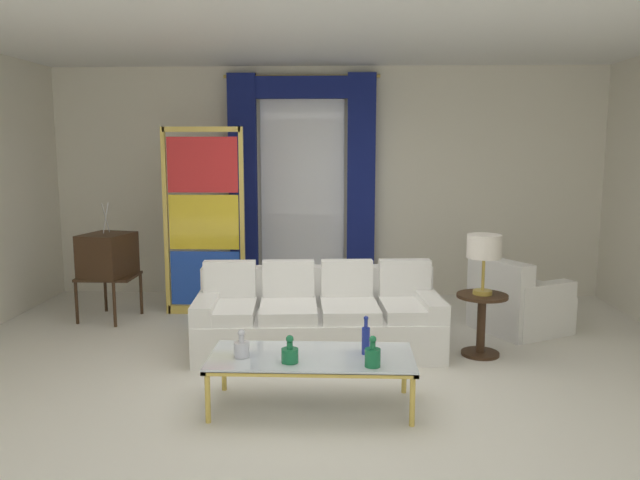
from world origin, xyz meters
TOP-DOWN VIEW (x-y plane):
  - ground_plane at (0.00, 0.00)m, footprint 16.00×16.00m
  - wall_rear at (0.00, 3.06)m, footprint 8.00×0.12m
  - ceiling_slab at (0.00, 0.80)m, footprint 8.00×7.60m
  - curtained_window at (-0.31, 2.89)m, footprint 2.00×0.17m
  - couch_white_long at (-0.01, 0.63)m, footprint 2.40×1.10m
  - coffee_table at (-0.00, -0.73)m, footprint 1.55×0.69m
  - bottle_blue_decanter at (0.45, -0.96)m, footprint 0.12×0.12m
  - bottle_crystal_tall at (0.41, -0.69)m, footprint 0.06×0.06m
  - bottle_amber_squat at (-0.52, -0.79)m, footprint 0.12×0.12m
  - bottle_ruby_flask at (-0.15, -0.90)m, footprint 0.13×0.13m
  - vintage_tv at (-2.46, 1.66)m, footprint 0.62×0.69m
  - armchair_white at (2.10, 1.36)m, footprint 1.11×1.10m
  - stained_glass_divider at (-1.40, 1.92)m, footprint 0.95×0.05m
  - peacock_figurine at (-0.95, 1.53)m, footprint 0.44×0.60m
  - round_side_table at (1.55, 0.53)m, footprint 0.48×0.48m
  - table_lamp_brass at (1.55, 0.53)m, footprint 0.32×0.32m

SIDE VIEW (x-z plane):
  - ground_plane at x=0.00m, z-range 0.00..0.00m
  - peacock_figurine at x=-0.95m, z-range -0.03..0.47m
  - armchair_white at x=2.10m, z-range -0.11..0.69m
  - couch_white_long at x=-0.01m, z-range -0.12..0.74m
  - round_side_table at x=1.55m, z-range 0.06..0.65m
  - coffee_table at x=0.00m, z-range 0.17..0.58m
  - bottle_ruby_flask at x=-0.15m, z-range 0.37..0.58m
  - bottle_amber_squat at x=-0.52m, z-range 0.38..0.59m
  - bottle_blue_decanter at x=0.45m, z-range 0.37..0.60m
  - bottle_crystal_tall at x=0.41m, z-range 0.38..0.68m
  - vintage_tv at x=-2.46m, z-range 0.06..1.40m
  - table_lamp_brass at x=1.55m, z-range 0.74..1.31m
  - stained_glass_divider at x=-1.40m, z-range -0.04..2.16m
  - wall_rear at x=0.00m, z-range 0.00..3.00m
  - curtained_window at x=-0.31m, z-range 0.39..3.09m
  - ceiling_slab at x=0.00m, z-range 3.00..3.04m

